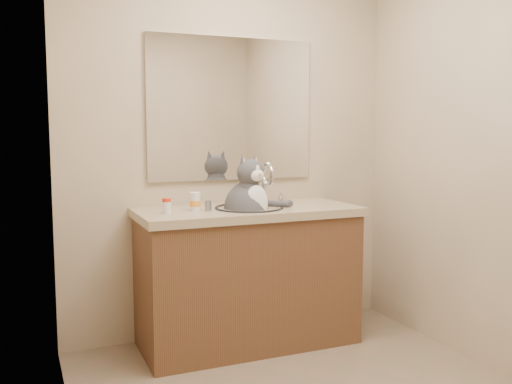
# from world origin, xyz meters

# --- Properties ---
(room) EXTENTS (2.22, 2.52, 2.42)m
(room) POSITION_xyz_m (0.00, 0.00, 1.20)
(room) COLOR #7D6D56
(room) RESTS_ON ground
(vanity) EXTENTS (1.34, 0.59, 1.12)m
(vanity) POSITION_xyz_m (0.00, 0.96, 0.44)
(vanity) COLOR brown
(vanity) RESTS_ON ground
(mirror) EXTENTS (1.10, 0.02, 0.90)m
(mirror) POSITION_xyz_m (0.00, 1.24, 1.45)
(mirror) COLOR white
(mirror) RESTS_ON room
(shower_curtain) EXTENTS (0.02, 1.30, 1.93)m
(shower_curtain) POSITION_xyz_m (-1.05, 0.10, 1.03)
(shower_curtain) COLOR #C5BB95
(shower_curtain) RESTS_ON ground
(cat) EXTENTS (0.44, 0.36, 0.53)m
(cat) POSITION_xyz_m (-0.01, 0.94, 0.86)
(cat) COLOR #444348
(cat) RESTS_ON vanity
(pill_bottle_redcap) EXTENTS (0.06, 0.06, 0.09)m
(pill_bottle_redcap) POSITION_xyz_m (-0.51, 0.92, 0.89)
(pill_bottle_redcap) COLOR white
(pill_bottle_redcap) RESTS_ON vanity
(pill_bottle_orange) EXTENTS (0.06, 0.06, 0.11)m
(pill_bottle_orange) POSITION_xyz_m (-0.33, 0.97, 0.90)
(pill_bottle_orange) COLOR white
(pill_bottle_orange) RESTS_ON vanity
(grey_canister) EXTENTS (0.04, 0.04, 0.06)m
(grey_canister) POSITION_xyz_m (-0.26, 0.94, 0.88)
(grey_canister) COLOR gray
(grey_canister) RESTS_ON vanity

